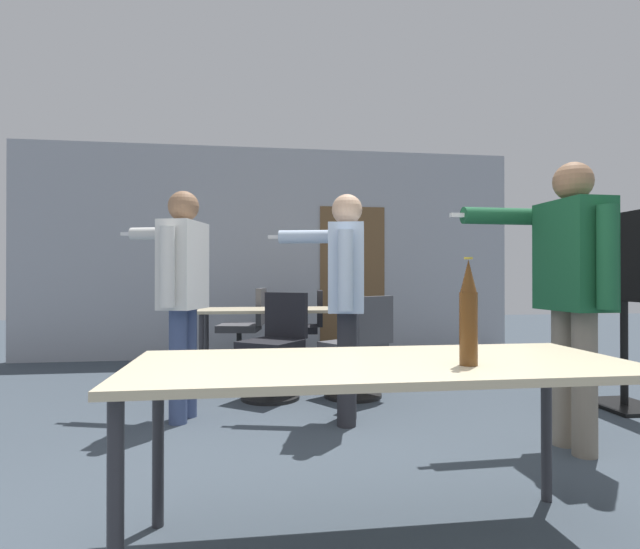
# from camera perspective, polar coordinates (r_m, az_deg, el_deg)

# --- Properties ---
(back_wall) EXTENTS (6.66, 0.12, 2.83)m
(back_wall) POSITION_cam_1_polar(r_m,az_deg,el_deg) (6.80, -5.29, 2.42)
(back_wall) COLOR #A3A8B2
(back_wall) RESTS_ON ground_plane
(conference_table_near) EXTENTS (1.93, 0.80, 0.75)m
(conference_table_near) POSITION_cam_1_polar(r_m,az_deg,el_deg) (2.00, 7.10, -11.61)
(conference_table_near) COLOR #C6B793
(conference_table_near) RESTS_ON ground_plane
(conference_table_far) EXTENTS (1.67, 0.67, 0.75)m
(conference_table_far) POSITION_cam_1_polar(r_m,az_deg,el_deg) (5.26, -4.65, -4.79)
(conference_table_far) COLOR #C6B793
(conference_table_far) RESTS_ON ground_plane
(tv_screen) EXTENTS (0.44, 0.91, 1.62)m
(tv_screen) POSITION_cam_1_polar(r_m,az_deg,el_deg) (4.84, 31.43, -1.65)
(tv_screen) COLOR black
(tv_screen) RESTS_ON ground_plane
(person_near_casual) EXTENTS (0.74, 0.78, 1.73)m
(person_near_casual) POSITION_cam_1_polar(r_m,az_deg,el_deg) (3.92, -15.54, -0.77)
(person_near_casual) COLOR #3D4C75
(person_near_casual) RESTS_ON ground_plane
(person_center_tall) EXTENTS (0.75, 0.77, 1.70)m
(person_center_tall) POSITION_cam_1_polar(r_m,az_deg,el_deg) (3.72, 2.88, -1.22)
(person_center_tall) COLOR #28282D
(person_center_tall) RESTS_ON ground_plane
(person_far_watching) EXTENTS (0.83, 0.70, 1.80)m
(person_far_watching) POSITION_cam_1_polar(r_m,az_deg,el_deg) (3.48, 26.77, -0.23)
(person_far_watching) COLOR slate
(person_far_watching) RESTS_ON ground_plane
(office_chair_near_pushed) EXTENTS (0.67, 0.68, 0.94)m
(office_chair_near_pushed) POSITION_cam_1_polar(r_m,az_deg,el_deg) (4.56, -5.15, -8.37)
(office_chair_near_pushed) COLOR black
(office_chair_near_pushed) RESTS_ON ground_plane
(office_chair_far_left) EXTENTS (0.57, 0.52, 0.92)m
(office_chair_far_left) POSITION_cam_1_polar(r_m,az_deg,el_deg) (6.00, -1.79, -6.54)
(office_chair_far_left) COLOR black
(office_chair_far_left) RESTS_ON ground_plane
(office_chair_far_right) EXTENTS (0.59, 0.53, 0.95)m
(office_chair_far_right) POSITION_cam_1_polar(r_m,az_deg,el_deg) (5.90, -8.50, -6.42)
(office_chair_far_right) COLOR black
(office_chair_far_right) RESTS_ON ground_plane
(office_chair_side_rolled) EXTENTS (0.66, 0.68, 0.92)m
(office_chair_side_rolled) POSITION_cam_1_polar(r_m,az_deg,el_deg) (4.51, 4.47, -8.66)
(office_chair_side_rolled) COLOR black
(office_chair_side_rolled) RESTS_ON ground_plane
(beer_bottle) EXTENTS (0.07, 0.07, 0.40)m
(beer_bottle) POSITION_cam_1_polar(r_m,az_deg,el_deg) (1.93, 16.61, -4.38)
(beer_bottle) COLOR #563314
(beer_bottle) RESTS_ON conference_table_near
(drink_cup) EXTENTS (0.08, 0.08, 0.09)m
(drink_cup) POSITION_cam_1_polar(r_m,az_deg,el_deg) (5.39, -1.97, -3.33)
(drink_cup) COLOR #E05123
(drink_cup) RESTS_ON conference_table_far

